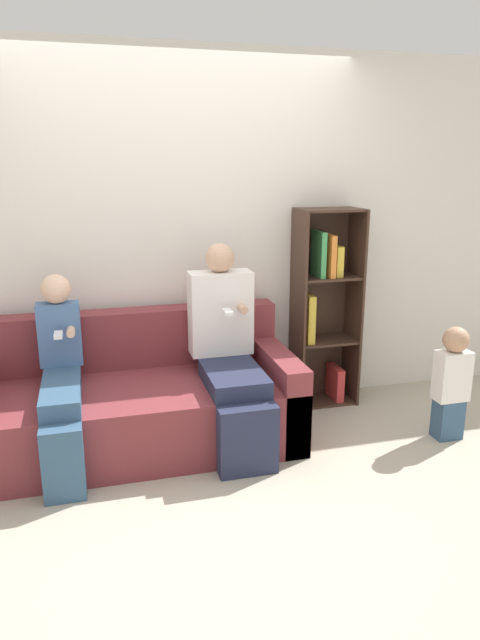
{
  "coord_description": "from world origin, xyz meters",
  "views": [
    {
      "loc": [
        -0.61,
        -2.93,
        1.79
      ],
      "look_at": [
        0.34,
        0.62,
        0.77
      ],
      "focal_mm": 32.0,
      "sensor_mm": 36.0,
      "label": 1
    }
  ],
  "objects_px": {
    "couch": "(134,403)",
    "bookshelf": "(323,306)",
    "adult_seated": "(229,346)",
    "toddler_standing": "(452,381)",
    "child_seated": "(61,376)"
  },
  "relations": [
    {
      "from": "couch",
      "to": "bookshelf",
      "type": "xyz_separation_m",
      "value": [
        1.45,
        0.34,
        0.47
      ]
    },
    {
      "from": "toddler_standing",
      "to": "bookshelf",
      "type": "height_order",
      "value": "bookshelf"
    },
    {
      "from": "toddler_standing",
      "to": "bookshelf",
      "type": "xyz_separation_m",
      "value": [
        -0.58,
        0.81,
        0.35
      ]
    },
    {
      "from": "toddler_standing",
      "to": "adult_seated",
      "type": "bearing_deg",
      "value": 165.25
    },
    {
      "from": "toddler_standing",
      "to": "bookshelf",
      "type": "distance_m",
      "value": 1.05
    },
    {
      "from": "couch",
      "to": "adult_seated",
      "type": "relative_size",
      "value": 1.62
    },
    {
      "from": "couch",
      "to": "adult_seated",
      "type": "bearing_deg",
      "value": -9.31
    },
    {
      "from": "toddler_standing",
      "to": "child_seated",
      "type": "bearing_deg",
      "value": 172.34
    },
    {
      "from": "couch",
      "to": "bookshelf",
      "type": "height_order",
      "value": "bookshelf"
    },
    {
      "from": "couch",
      "to": "bookshelf",
      "type": "distance_m",
      "value": 1.56
    },
    {
      "from": "couch",
      "to": "toddler_standing",
      "type": "height_order",
      "value": "couch"
    },
    {
      "from": "bookshelf",
      "to": "couch",
      "type": "bearing_deg",
      "value": -166.97
    },
    {
      "from": "adult_seated",
      "to": "toddler_standing",
      "type": "relative_size",
      "value": 1.66
    },
    {
      "from": "child_seated",
      "to": "toddler_standing",
      "type": "bearing_deg",
      "value": -7.66
    },
    {
      "from": "couch",
      "to": "toddler_standing",
      "type": "relative_size",
      "value": 2.68
    }
  ]
}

